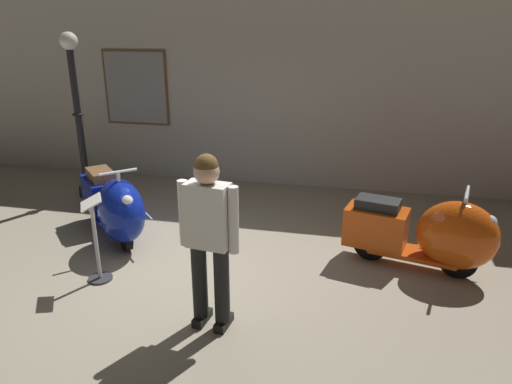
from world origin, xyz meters
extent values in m
plane|color=gray|center=(0.00, 0.00, 0.00)|extent=(60.00, 60.00, 0.00)
cube|color=#ADA89E|center=(0.00, 3.52, 1.68)|extent=(18.00, 0.20, 3.35)
cube|color=brown|center=(-2.29, 3.40, 1.68)|extent=(1.24, 0.03, 1.36)
cube|color=gray|center=(-2.29, 3.39, 1.68)|extent=(1.16, 0.01, 1.28)
cylinder|color=black|center=(-1.11, 0.35, 0.22)|extent=(0.37, 0.38, 0.44)
cylinder|color=silver|center=(-1.11, 0.35, 0.22)|extent=(0.21, 0.22, 0.20)
cylinder|color=black|center=(-1.83, 1.10, 0.22)|extent=(0.37, 0.38, 0.44)
cylinder|color=silver|center=(-1.83, 1.10, 0.22)|extent=(0.21, 0.22, 0.20)
cube|color=navy|center=(-1.47, 0.72, 0.20)|extent=(1.01, 1.03, 0.05)
ellipsoid|color=navy|center=(-1.14, 0.39, 0.53)|extent=(1.05, 1.06, 0.83)
cube|color=navy|center=(-1.80, 1.07, 0.46)|extent=(0.83, 0.84, 0.48)
cube|color=brown|center=(-1.80, 1.07, 0.77)|extent=(0.59, 0.59, 0.13)
sphere|color=silver|center=(-0.93, 0.17, 0.76)|extent=(0.16, 0.16, 0.16)
cylinder|color=silver|center=(-1.12, 0.36, 0.92)|extent=(0.05, 0.05, 0.31)
cylinder|color=silver|center=(-1.12, 0.36, 1.07)|extent=(0.37, 0.36, 0.04)
cube|color=silver|center=(-0.94, 0.58, 0.48)|extent=(0.52, 0.54, 0.03)
cylinder|color=black|center=(3.05, 0.53, 0.22)|extent=(0.44, 0.18, 0.43)
cylinder|color=silver|center=(3.05, 0.53, 0.22)|extent=(0.21, 0.15, 0.19)
cylinder|color=black|center=(2.05, 0.77, 0.22)|extent=(0.44, 0.18, 0.43)
cylinder|color=silver|center=(2.05, 0.77, 0.22)|extent=(0.21, 0.15, 0.19)
cube|color=#C6470F|center=(2.55, 0.65, 0.19)|extent=(1.09, 0.62, 0.05)
ellipsoid|color=#C6470F|center=(3.00, 0.54, 0.52)|extent=(1.02, 0.76, 0.82)
cube|color=#C6470F|center=(2.09, 0.76, 0.45)|extent=(0.82, 0.59, 0.48)
cube|color=black|center=(2.09, 0.76, 0.76)|extent=(0.58, 0.42, 0.13)
sphere|color=silver|center=(3.29, 0.47, 0.75)|extent=(0.16, 0.16, 0.16)
cylinder|color=silver|center=(3.03, 0.54, 0.90)|extent=(0.05, 0.05, 0.30)
cylinder|color=silver|center=(3.03, 0.54, 1.05)|extent=(0.14, 0.47, 0.03)
cube|color=silver|center=(3.06, 0.81, 0.47)|extent=(0.71, 0.18, 0.03)
cylinder|color=black|center=(-2.70, 2.08, 0.09)|extent=(0.28, 0.28, 0.18)
cylinder|color=black|center=(-2.70, 2.08, 1.31)|extent=(0.11, 0.11, 2.25)
torus|color=black|center=(-2.70, 2.08, 1.42)|extent=(0.19, 0.19, 0.04)
sphere|color=white|center=(-2.70, 2.08, 2.56)|extent=(0.28, 0.28, 0.28)
cube|color=black|center=(0.63, -0.99, 0.04)|extent=(0.14, 0.29, 0.09)
cylinder|color=black|center=(0.63, -1.02, 0.52)|extent=(0.15, 0.15, 0.88)
cube|color=black|center=(0.40, -0.96, 0.04)|extent=(0.14, 0.29, 0.09)
cylinder|color=black|center=(0.39, -0.99, 0.52)|extent=(0.15, 0.15, 0.88)
cube|color=silver|center=(0.51, -1.00, 1.19)|extent=(0.43, 0.26, 0.62)
cylinder|color=silver|center=(0.76, -1.03, 1.17)|extent=(0.10, 0.10, 0.64)
cylinder|color=silver|center=(0.26, -0.97, 1.17)|extent=(0.10, 0.10, 0.64)
sphere|color=tan|center=(0.51, -1.00, 1.61)|extent=(0.23, 0.23, 0.23)
sphere|color=brown|center=(0.51, -1.00, 1.66)|extent=(0.22, 0.22, 0.22)
cylinder|color=#333338|center=(-1.04, -0.43, 0.01)|extent=(0.28, 0.28, 0.02)
cylinder|color=#A5A5AD|center=(-1.04, -0.43, 0.49)|extent=(0.04, 0.04, 0.93)
cube|color=silver|center=(-1.04, -0.43, 0.97)|extent=(0.36, 0.39, 0.12)
camera|label=1|loc=(1.80, -4.80, 2.87)|focal=33.25mm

